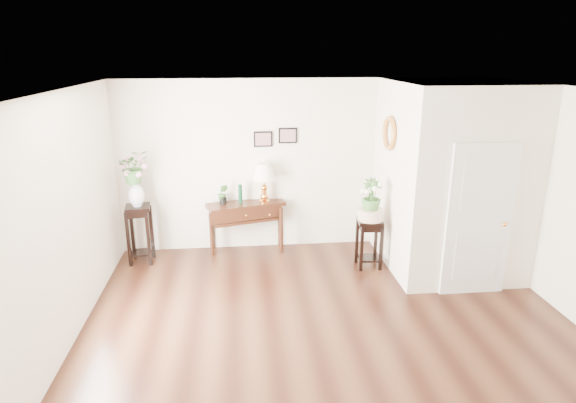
{
  "coord_description": "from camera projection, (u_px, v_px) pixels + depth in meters",
  "views": [
    {
      "loc": [
        -1.04,
        -4.93,
        3.21
      ],
      "look_at": [
        -0.4,
        1.3,
        1.24
      ],
      "focal_mm": 30.0,
      "sensor_mm": 36.0,
      "label": 1
    }
  ],
  "objects": [
    {
      "name": "partition",
      "position": [
        450.0,
        177.0,
        7.22
      ],
      "size": [
        1.8,
        1.95,
        2.8
      ],
      "primitive_type": "cube",
      "color": "silver",
      "rests_on": "floor"
    },
    {
      "name": "door",
      "position": [
        479.0,
        221.0,
        6.37
      ],
      "size": [
        0.9,
        0.05,
        2.1
      ],
      "primitive_type": "cube",
      "color": "silver",
      "rests_on": "floor"
    },
    {
      "name": "plant_stand_a",
      "position": [
        140.0,
        234.0,
        7.52
      ],
      "size": [
        0.41,
        0.41,
        0.93
      ],
      "primitive_type": "cube",
      "rotation": [
        0.0,
        0.0,
        0.13
      ],
      "color": "black",
      "rests_on": "floor"
    },
    {
      "name": "green_vase",
      "position": [
        240.0,
        193.0,
        7.78
      ],
      "size": [
        0.07,
        0.07,
        0.31
      ],
      "primitive_type": "cylinder",
      "rotation": [
        0.0,
        0.0,
        -0.05
      ],
      "color": "#0B361D",
      "rests_on": "console_table"
    },
    {
      "name": "art_print_right",
      "position": [
        288.0,
        136.0,
        7.74
      ],
      "size": [
        0.3,
        0.02,
        0.25
      ],
      "primitive_type": "cube",
      "color": "black",
      "rests_on": "wall_back"
    },
    {
      "name": "floor",
      "position": [
        332.0,
        331.0,
        5.75
      ],
      "size": [
        6.0,
        5.5,
        0.02
      ],
      "primitive_type": "cube",
      "color": "#432515",
      "rests_on": "ground"
    },
    {
      "name": "wall_left",
      "position": [
        54.0,
        231.0,
        5.03
      ],
      "size": [
        0.02,
        5.5,
        2.8
      ],
      "primitive_type": "cube",
      "color": "silver",
      "rests_on": "ground"
    },
    {
      "name": "console_table",
      "position": [
        246.0,
        227.0,
        7.97
      ],
      "size": [
        1.32,
        0.74,
        0.84
      ],
      "primitive_type": "cube",
      "rotation": [
        0.0,
        0.0,
        0.27
      ],
      "color": "black",
      "rests_on": "floor"
    },
    {
      "name": "porcelain_vase",
      "position": [
        136.0,
        192.0,
        7.31
      ],
      "size": [
        0.31,
        0.31,
        0.41
      ],
      "primitive_type": null,
      "rotation": [
        0.0,
        0.0,
        0.42
      ],
      "color": "white",
      "rests_on": "plant_stand_a"
    },
    {
      "name": "ceiling",
      "position": [
        340.0,
        92.0,
        4.91
      ],
      "size": [
        6.0,
        5.5,
        0.02
      ],
      "primitive_type": "cube",
      "color": "white",
      "rests_on": "ground"
    },
    {
      "name": "narcissus",
      "position": [
        371.0,
        196.0,
        7.15
      ],
      "size": [
        0.3,
        0.3,
        0.52
      ],
      "primitive_type": "imported",
      "rotation": [
        0.0,
        0.0,
        -0.04
      ],
      "color": "#3D6F31",
      "rests_on": "ceramic_bowl"
    },
    {
      "name": "wall_back",
      "position": [
        303.0,
        165.0,
        7.94
      ],
      "size": [
        6.0,
        0.02,
        2.8
      ],
      "primitive_type": "cube",
      "color": "silver",
      "rests_on": "ground"
    },
    {
      "name": "art_print_left",
      "position": [
        263.0,
        139.0,
        7.72
      ],
      "size": [
        0.3,
        0.02,
        0.25
      ],
      "primitive_type": "cube",
      "color": "black",
      "rests_on": "wall_back"
    },
    {
      "name": "wall_ornament",
      "position": [
        389.0,
        133.0,
        7.05
      ],
      "size": [
        0.07,
        0.51,
        0.51
      ],
      "primitive_type": "torus",
      "rotation": [
        0.0,
        1.57,
        0.0
      ],
      "color": "gold",
      "rests_on": "partition"
    },
    {
      "name": "potted_plant",
      "position": [
        223.0,
        194.0,
        7.76
      ],
      "size": [
        0.18,
        0.15,
        0.31
      ],
      "primitive_type": "imported",
      "rotation": [
        0.0,
        0.0,
        -0.11
      ],
      "color": "#3D6F31",
      "rests_on": "console_table"
    },
    {
      "name": "ceramic_bowl",
      "position": [
        370.0,
        215.0,
        7.24
      ],
      "size": [
        0.5,
        0.5,
        0.17
      ],
      "primitive_type": "cylinder",
      "rotation": [
        0.0,
        0.0,
        0.4
      ],
      "color": "beige",
      "rests_on": "plant_stand_b"
    },
    {
      "name": "table_lamp",
      "position": [
        264.0,
        182.0,
        7.77
      ],
      "size": [
        0.48,
        0.48,
        0.66
      ],
      "primitive_type": "cube",
      "rotation": [
        0.0,
        0.0,
        -0.36
      ],
      "color": "orange",
      "rests_on": "console_table"
    },
    {
      "name": "lily_arrangement",
      "position": [
        133.0,
        164.0,
        7.18
      ],
      "size": [
        0.59,
        0.55,
        0.51
      ],
      "primitive_type": "imported",
      "rotation": [
        0.0,
        0.0,
        0.42
      ],
      "color": "#3D6F31",
      "rests_on": "porcelain_vase"
    },
    {
      "name": "plant_stand_b",
      "position": [
        369.0,
        243.0,
        7.38
      ],
      "size": [
        0.4,
        0.4,
        0.77
      ],
      "primitive_type": "cube",
      "rotation": [
        0.0,
        0.0,
        -0.1
      ],
      "color": "black",
      "rests_on": "floor"
    },
    {
      "name": "wall_front",
      "position": [
        431.0,
        385.0,
        2.72
      ],
      "size": [
        6.0,
        0.02,
        2.8
      ],
      "primitive_type": "cube",
      "color": "silver",
      "rests_on": "ground"
    }
  ]
}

